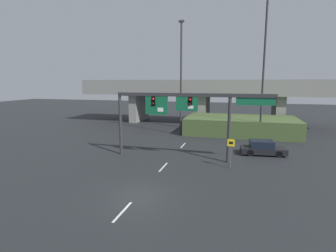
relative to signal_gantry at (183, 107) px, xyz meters
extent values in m
plane|color=black|center=(-1.11, -8.60, -4.94)|extent=(160.00, 160.00, 0.00)
cube|color=silver|center=(-1.11, -10.84, -4.94)|extent=(0.14, 2.40, 0.01)
cube|color=silver|center=(-1.11, -2.79, -4.94)|extent=(0.14, 2.40, 0.01)
cube|color=silver|center=(-1.11, 5.26, -4.94)|extent=(0.14, 2.40, 0.01)
cube|color=silver|center=(-1.11, 13.30, -4.94)|extent=(0.14, 2.40, 0.01)
cube|color=silver|center=(-1.11, 21.35, -4.94)|extent=(0.14, 2.40, 0.01)
cylinder|color=#2D2D30|center=(-6.33, 0.02, -1.86)|extent=(0.28, 0.28, 6.16)
cylinder|color=#2D2D30|center=(4.11, 0.02, -1.86)|extent=(0.28, 0.28, 6.16)
cube|color=#2D2D30|center=(0.80, 0.02, 1.06)|extent=(14.25, 0.32, 0.32)
cube|color=black|center=(-2.85, 0.02, 0.42)|extent=(0.40, 0.28, 0.95)
sphere|color=red|center=(-2.85, -0.15, 0.64)|extent=(0.22, 0.22, 0.22)
sphere|color=black|center=(-2.85, -0.15, 0.21)|extent=(0.22, 0.22, 0.22)
cube|color=black|center=(0.63, 0.02, 0.42)|extent=(0.40, 0.28, 0.95)
sphere|color=red|center=(0.63, -0.15, 0.64)|extent=(0.22, 0.22, 0.22)
sphere|color=black|center=(0.63, -0.15, 0.21)|extent=(0.22, 0.22, 0.22)
cube|color=#115B38|center=(-2.54, -0.08, 0.04)|extent=(2.18, 0.08, 1.71)
cube|color=white|center=(-2.16, -0.13, -0.34)|extent=(0.55, 0.03, 0.38)
cube|color=#115B38|center=(0.33, -0.08, 0.26)|extent=(2.02, 0.08, 1.28)
cube|color=white|center=(0.68, -0.13, -0.03)|extent=(0.50, 0.03, 0.28)
cube|color=#115B38|center=(6.21, -0.04, 0.58)|extent=(3.21, 0.07, 0.64)
cylinder|color=#4C4C4C|center=(4.37, -1.55, -3.67)|extent=(0.08, 0.08, 2.54)
cube|color=yellow|center=(4.37, -1.60, -2.75)|extent=(0.60, 0.03, 0.60)
cube|color=black|center=(4.37, -1.61, -2.75)|extent=(0.33, 0.01, 0.21)
cylinder|color=#2D2D30|center=(7.50, 10.64, 3.82)|extent=(0.24, 0.24, 17.53)
cylinder|color=#2D2D30|center=(-2.74, 11.20, 2.41)|extent=(0.24, 0.24, 14.71)
cube|color=#333333|center=(-2.74, 11.20, 9.89)|extent=(0.70, 0.36, 0.24)
cube|color=gray|center=(-1.11, 22.37, 0.86)|extent=(42.68, 8.16, 1.60)
cube|color=gray|center=(-1.11, 18.49, 2.12)|extent=(42.68, 0.40, 0.90)
cube|color=gray|center=(-13.20, 22.37, -2.44)|extent=(1.40, 6.53, 5.01)
cube|color=gray|center=(-1.11, 22.37, -2.44)|extent=(1.40, 6.53, 5.01)
cube|color=gray|center=(10.98, 22.37, -2.44)|extent=(1.40, 6.53, 5.01)
cube|color=#42562D|center=(5.18, 14.47, -3.81)|extent=(15.03, 8.28, 2.27)
cube|color=black|center=(7.36, 3.57, -4.49)|extent=(4.46, 2.19, 0.58)
cube|color=black|center=(7.19, 3.55, -3.86)|extent=(2.39, 1.80, 0.69)
cylinder|color=black|center=(8.61, 4.47, -4.62)|extent=(0.66, 0.28, 0.64)
cylinder|color=black|center=(8.77, 2.94, -4.62)|extent=(0.66, 0.28, 0.64)
cylinder|color=black|center=(5.96, 4.20, -4.62)|extent=(0.66, 0.28, 0.64)
cylinder|color=black|center=(6.11, 2.67, -4.62)|extent=(0.66, 0.28, 0.64)
camera|label=1|loc=(4.94, -23.28, 2.19)|focal=28.00mm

